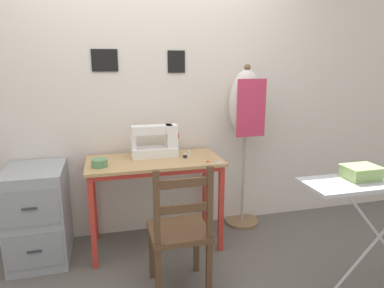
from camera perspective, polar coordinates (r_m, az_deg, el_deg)
name	(u,v)px	position (r m, az deg, el deg)	size (l,w,h in m)	color
ground_plane	(162,261)	(2.92, -5.09, -18.80)	(14.00, 14.00, 0.00)	#5B5651
wall_back	(147,95)	(3.08, -7.47, 8.10)	(10.00, 0.06, 2.55)	silver
sewing_table	(155,172)	(2.87, -6.22, -4.65)	(1.10, 0.54, 0.77)	tan
sewing_machine	(157,142)	(2.91, -5.86, 0.34)	(0.40, 0.15, 0.29)	white
fabric_bowl	(100,163)	(2.73, -15.16, -3.05)	(0.12, 0.12, 0.06)	#56895B
scissors	(212,162)	(2.77, 3.32, -2.97)	(0.14, 0.10, 0.01)	silver
thread_spool_near_machine	(185,156)	(2.87, -1.16, -2.02)	(0.04, 0.04, 0.04)	black
thread_spool_mid_table	(189,153)	(2.96, -0.45, -1.55)	(0.03, 0.03, 0.04)	silver
wooden_chair	(180,232)	(2.38, -2.08, -14.47)	(0.40, 0.38, 0.93)	#513823
filing_cabinet	(39,214)	(3.03, -24.20, -10.62)	(0.44, 0.56, 0.76)	#93999E
dress_form	(246,112)	(3.20, 8.96, 5.28)	(0.32, 0.32, 1.54)	#846647
storage_box	(361,172)	(2.48, 26.35, -4.24)	(0.22, 0.17, 0.08)	#8EB266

